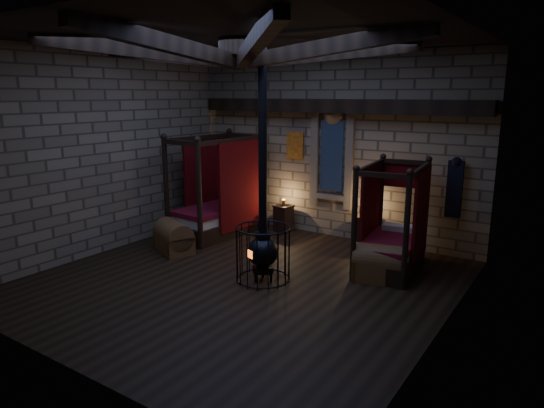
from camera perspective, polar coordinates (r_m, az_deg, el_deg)
The scene contains 8 objects.
room at distance 8.38m, azimuth -3.40°, elevation 15.76°, with size 7.02×7.02×4.29m.
bed_left at distance 11.75m, azimuth -6.21°, elevation -0.71°, with size 1.34×2.32×2.34m.
bed_right at distance 9.69m, azimuth 13.88°, elevation -4.45°, with size 1.23×2.03×2.02m.
trunk_left at distance 10.60m, azimuth -11.49°, elevation -3.92°, with size 1.08×0.91×0.68m.
trunk_right at distance 9.04m, azimuth 12.54°, elevation -6.95°, with size 1.04×0.80×0.68m.
nightstand_left at distance 11.90m, azimuth 1.36°, elevation -1.65°, with size 0.46×0.45×0.80m.
nightstand_right at distance 10.87m, azimuth 10.95°, elevation -3.16°, with size 0.53×0.51×0.77m.
stove at distance 8.72m, azimuth -1.06°, elevation -5.21°, with size 0.99×0.99×4.05m.
Camera 1 is at (5.03, -6.60, 3.31)m, focal length 32.00 mm.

